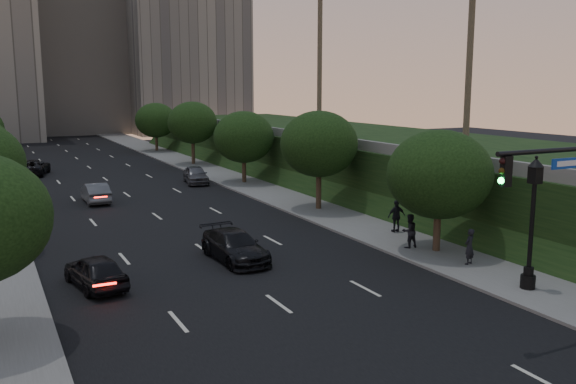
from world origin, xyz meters
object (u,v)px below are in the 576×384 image
pedestrian_b (409,231)px  pedestrian_c (396,216)px  sedan_mid_left (95,193)px  pedestrian_a (469,247)px  sedan_far_left (33,167)px  sedan_far_right (196,175)px  street_lamp (531,229)px  sedan_near_right (235,246)px  sedan_near_left (95,271)px

pedestrian_b → pedestrian_c: size_ratio=0.96×
sedan_mid_left → pedestrian_a: pedestrian_a is taller
pedestrian_c → sedan_far_left: bearing=-57.8°
sedan_far_right → pedestrian_a: (3.49, -29.45, 0.23)m
street_lamp → pedestrian_b: 7.50m
pedestrian_b → pedestrian_a: bearing=100.8°
sedan_mid_left → sedan_near_right: 18.73m
pedestrian_a → pedestrian_c: (0.86, 6.71, 0.07)m
sedan_far_left → pedestrian_a: 44.14m
sedan_far_left → sedan_far_right: bearing=150.9°
sedan_near_right → pedestrian_b: (8.67, -2.31, 0.30)m
sedan_mid_left → pedestrian_a: bearing=117.4°
street_lamp → sedan_far_left: (-15.34, 44.97, -1.89)m
street_lamp → sedan_mid_left: street_lamp is taller
pedestrian_c → pedestrian_a: bearing=89.4°
sedan_far_right → pedestrian_b: size_ratio=2.56×
sedan_far_right → sedan_near_left: bearing=-107.6°
sedan_near_left → pedestrian_b: bearing=165.8°
street_lamp → pedestrian_c: (1.13, 10.40, -1.57)m
sedan_mid_left → pedestrian_b: pedestrian_b is taller
street_lamp → pedestrian_a: street_lamp is taller
pedestrian_c → sedan_mid_left: bearing=-45.7°
sedan_far_left → pedestrian_a: pedestrian_a is taller
sedan_near_right → pedestrian_c: 10.19m
sedan_mid_left → sedan_far_right: bearing=-151.3°
pedestrian_a → street_lamp: bearing=65.7°
sedan_far_left → pedestrian_b: pedestrian_b is taller
sedan_far_right → street_lamp: bearing=-75.1°
sedan_far_left → pedestrian_a: (15.61, -41.28, 0.25)m
sedan_near_right → street_lamp: bearing=-49.0°
pedestrian_b → sedan_near_left: bearing=-3.6°
sedan_near_right → sedan_far_left: bearing=97.9°
sedan_far_right → sedan_mid_left: bearing=-141.7°
sedan_near_left → pedestrian_c: (16.84, 1.86, 0.36)m
sedan_near_left → sedan_far_right: size_ratio=0.93×
sedan_near_left → sedan_far_left: 36.43m
street_lamp → sedan_far_left: bearing=108.8°
sedan_far_right → pedestrian_c: bearing=-69.8°
sedan_near_left → sedan_near_right: size_ratio=0.84×
pedestrian_a → pedestrian_c: 6.77m
pedestrian_b → pedestrian_c: bearing=-114.9°
street_lamp → sedan_far_left: size_ratio=1.06×
sedan_mid_left → pedestrian_a: 27.48m
sedan_near_left → sedan_near_right: 6.77m
sedan_near_left → sedan_far_left: (0.37, 36.43, 0.03)m
street_lamp → sedan_mid_left: (-12.46, 28.04, -1.91)m
street_lamp → sedan_near_right: street_lamp is taller
street_lamp → sedan_near_right: (-9.03, 9.63, -1.91)m
pedestrian_a → pedestrian_b: bearing=-100.3°
sedan_mid_left → sedan_near_right: bearing=100.4°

